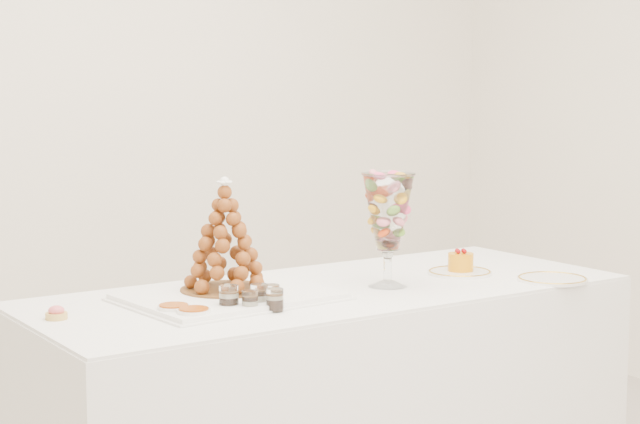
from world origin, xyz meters
TOP-DOWN VIEW (x-y plane):
  - buffet_table at (0.15, 0.20)m, footprint 1.99×0.85m
  - lace_tray at (-0.21, 0.21)m, footprint 0.64×0.51m
  - macaron_vase at (0.33, 0.13)m, footprint 0.17×0.17m
  - cake_plate at (0.67, 0.17)m, footprint 0.22×0.22m
  - spare_plate at (0.85, -0.09)m, footprint 0.23×0.23m
  - pink_tart at (-0.74, 0.23)m, footprint 0.06×0.06m
  - verrine_a at (-0.28, 0.07)m, footprint 0.07×0.07m
  - verrine_b at (-0.18, 0.06)m, footprint 0.06×0.06m
  - verrine_c at (-0.14, 0.07)m, footprint 0.06×0.06m
  - verrine_d at (-0.24, 0.02)m, footprint 0.06×0.06m
  - verrine_e at (-0.17, -0.01)m, footprint 0.06×0.06m
  - ramekin_back at (-0.44, 0.10)m, footprint 0.09×0.09m
  - ramekin_front at (-0.42, 0.02)m, footprint 0.09×0.09m
  - croquembouche at (-0.19, 0.26)m, footprint 0.29×0.29m
  - mousse_cake at (0.67, 0.18)m, footprint 0.09×0.09m

SIDE VIEW (x-z plane):
  - buffet_table at x=0.15m, z-range 0.00..0.75m
  - spare_plate at x=0.85m, z-range 0.75..0.76m
  - cake_plate at x=0.67m, z-range 0.75..0.76m
  - lace_tray at x=-0.21m, z-range 0.75..0.77m
  - ramekin_back at x=-0.44m, z-range 0.75..0.78m
  - ramekin_front at x=-0.42m, z-range 0.75..0.78m
  - pink_tart at x=-0.74m, z-range 0.74..0.78m
  - verrine_d at x=-0.24m, z-range 0.75..0.81m
  - verrine_c at x=-0.14m, z-range 0.75..0.81m
  - verrine_e at x=-0.17m, z-range 0.75..0.81m
  - verrine_b at x=-0.18m, z-range 0.75..0.82m
  - verrine_a at x=-0.28m, z-range 0.75..0.82m
  - mousse_cake at x=0.67m, z-range 0.75..0.83m
  - croquembouche at x=-0.19m, z-range 0.76..1.11m
  - macaron_vase at x=0.33m, z-range 0.80..1.17m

